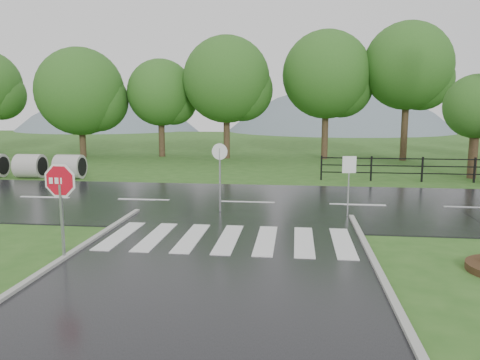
# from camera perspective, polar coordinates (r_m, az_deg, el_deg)

# --- Properties ---
(ground) EXTENTS (120.00, 120.00, 0.00)m
(ground) POSITION_cam_1_polar(r_m,az_deg,el_deg) (8.00, -6.82, -17.46)
(ground) COLOR #2F5C1E
(ground) RESTS_ON ground
(main_road) EXTENTS (90.00, 8.00, 0.04)m
(main_road) POSITION_cam_1_polar(r_m,az_deg,el_deg) (17.41, 0.94, -2.85)
(main_road) COLOR black
(main_road) RESTS_ON ground
(crosswalk) EXTENTS (6.50, 2.80, 0.02)m
(crosswalk) POSITION_cam_1_polar(r_m,az_deg,el_deg) (12.57, -1.43, -7.19)
(crosswalk) COLOR silver
(crosswalk) RESTS_ON ground
(fence_west) EXTENTS (9.58, 0.08, 1.20)m
(fence_west) POSITION_cam_1_polar(r_m,az_deg,el_deg) (23.89, 21.35, 1.51)
(fence_west) COLOR black
(fence_west) RESTS_ON ground
(hills) EXTENTS (102.00, 48.00, 48.00)m
(hills) POSITION_cam_1_polar(r_m,az_deg,el_deg) (74.46, 8.00, -6.04)
(hills) COLOR slate
(hills) RESTS_ON ground
(treeline) EXTENTS (83.20, 5.20, 10.00)m
(treeline) POSITION_cam_1_polar(r_m,az_deg,el_deg) (31.17, 5.43, 2.33)
(treeline) COLOR #265A1C
(treeline) RESTS_ON ground
(culvert_pipes) EXTENTS (7.60, 1.20, 1.20)m
(culvert_pipes) POSITION_cam_1_polar(r_m,az_deg,el_deg) (26.39, -26.16, 1.58)
(culvert_pipes) COLOR #9E9B93
(culvert_pipes) RESTS_ON ground
(stop_sign) EXTENTS (1.07, 0.14, 2.42)m
(stop_sign) POSITION_cam_1_polar(r_m,az_deg,el_deg) (11.43, -21.07, -0.97)
(stop_sign) COLOR #939399
(stop_sign) RESTS_ON ground
(reg_sign_small) EXTENTS (0.44, 0.09, 2.00)m
(reg_sign_small) POSITION_cam_1_polar(r_m,az_deg,el_deg) (15.33, 13.14, 0.74)
(reg_sign_small) COLOR #939399
(reg_sign_small) RESTS_ON ground
(reg_sign_round) EXTENTS (0.54, 0.13, 2.35)m
(reg_sign_round) POSITION_cam_1_polar(r_m,az_deg,el_deg) (15.61, -2.47, 1.29)
(reg_sign_round) COLOR #939399
(reg_sign_round) RESTS_ON ground
(entrance_tree_left) EXTENTS (3.15, 3.15, 5.16)m
(entrance_tree_left) POSITION_cam_1_polar(r_m,az_deg,el_deg) (25.99, 26.89, 7.95)
(entrance_tree_left) COLOR #3D2B1C
(entrance_tree_left) RESTS_ON ground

